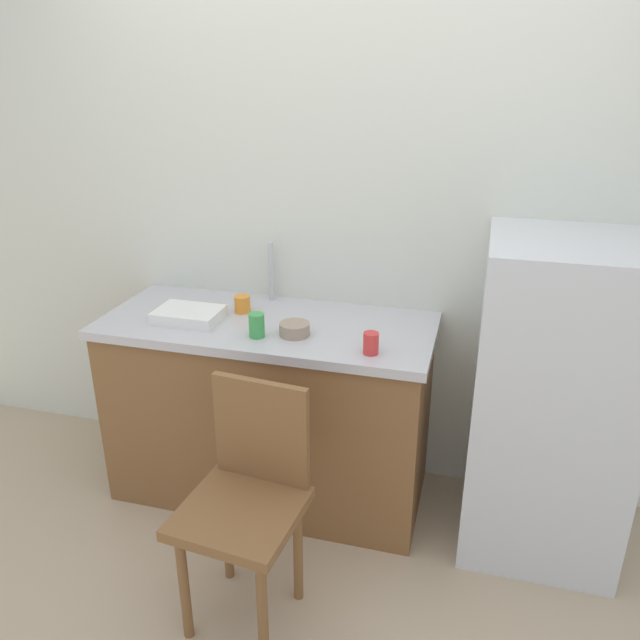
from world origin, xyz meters
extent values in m
plane|color=tan|center=(0.00, 0.00, 0.00)|extent=(8.00, 8.00, 0.00)
cube|color=silver|center=(0.00, 1.00, 1.29)|extent=(4.80, 0.10, 2.58)
cube|color=brown|center=(-0.28, 0.65, 0.41)|extent=(1.40, 0.60, 0.83)
cube|color=#B7B7BC|center=(-0.28, 0.65, 0.85)|extent=(1.44, 0.64, 0.04)
cylinder|color=#B7B7BC|center=(-0.34, 0.90, 1.01)|extent=(0.02, 0.02, 0.28)
cube|color=silver|center=(0.92, 0.64, 0.66)|extent=(0.60, 0.61, 1.31)
cylinder|color=brown|center=(-0.28, -0.24, 0.23)|extent=(0.04, 0.04, 0.45)
cylinder|color=brown|center=(0.01, -0.27, 0.23)|extent=(0.04, 0.04, 0.45)
cylinder|color=brown|center=(-0.25, 0.06, 0.23)|extent=(0.04, 0.04, 0.45)
cylinder|color=brown|center=(0.04, 0.03, 0.23)|extent=(0.04, 0.04, 0.45)
cube|color=brown|center=(-0.12, -0.10, 0.47)|extent=(0.44, 0.44, 0.04)
cube|color=brown|center=(-0.10, 0.08, 0.69)|extent=(0.36, 0.07, 0.40)
cube|color=white|center=(-0.61, 0.56, 0.89)|extent=(0.28, 0.20, 0.05)
cylinder|color=gray|center=(-0.12, 0.53, 0.89)|extent=(0.12, 0.12, 0.05)
cylinder|color=green|center=(-0.26, 0.48, 0.92)|extent=(0.06, 0.06, 0.10)
cylinder|color=orange|center=(-0.42, 0.72, 0.91)|extent=(0.07, 0.07, 0.07)
cylinder|color=red|center=(0.22, 0.44, 0.91)|extent=(0.06, 0.06, 0.09)
camera|label=1|loc=(0.60, -1.68, 1.89)|focal=34.78mm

